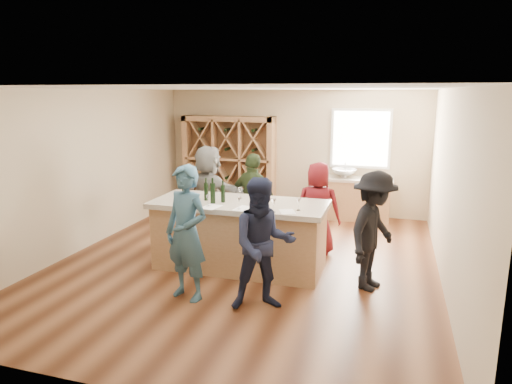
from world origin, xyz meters
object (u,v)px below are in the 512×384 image
(person_server, at_px, (373,231))
(person_far_right, at_px, (318,208))
(wine_bottle_e, at_px, (223,194))
(person_far_mid, at_px, (253,201))
(tasting_counter_base, at_px, (240,237))
(wine_rack, at_px, (229,163))
(person_near_left, at_px, (187,233))
(sink, at_px, (344,173))
(wine_bottle_a, at_px, (184,191))
(person_near_right, at_px, (263,244))
(person_far_left, at_px, (209,194))
(wine_bottle_c, at_px, (206,192))
(wine_bottle_d, at_px, (213,193))

(person_server, relative_size, person_far_right, 1.06)
(wine_bottle_e, distance_m, person_far_mid, 1.17)
(tasting_counter_base, distance_m, person_server, 2.08)
(wine_rack, relative_size, person_near_left, 1.20)
(wine_bottle_e, bearing_deg, person_server, -2.47)
(sink, xyz_separation_m, person_server, (0.81, -3.64, -0.16))
(wine_bottle_a, height_order, person_server, person_server)
(person_near_right, xyz_separation_m, person_server, (1.31, 1.03, -0.01))
(wine_bottle_e, distance_m, person_near_right, 1.53)
(sink, xyz_separation_m, wine_bottle_e, (-1.47, -3.54, 0.20))
(wine_rack, distance_m, person_far_left, 2.44)
(wine_bottle_a, height_order, wine_bottle_e, wine_bottle_a)
(wine_bottle_c, xyz_separation_m, person_server, (2.57, -0.14, -0.37))
(wine_bottle_d, height_order, person_server, person_server)
(person_far_left, bearing_deg, wine_rack, -57.46)
(wine_bottle_d, bearing_deg, tasting_counter_base, 30.73)
(wine_rack, distance_m, person_far_right, 3.54)
(sink, distance_m, wine_bottle_d, 3.99)
(wine_rack, xyz_separation_m, person_far_left, (0.48, -2.38, -0.20))
(wine_bottle_c, height_order, person_server, person_server)
(person_server, bearing_deg, person_near_right, 148.64)
(wine_rack, relative_size, wine_bottle_c, 7.91)
(wine_bottle_d, bearing_deg, sink, 66.46)
(person_near_right, distance_m, person_far_left, 2.92)
(wine_bottle_a, distance_m, wine_bottle_e, 0.65)
(person_far_left, bearing_deg, person_far_right, -161.20)
(wine_bottle_c, distance_m, wine_bottle_d, 0.23)
(tasting_counter_base, bearing_deg, wine_bottle_c, -173.81)
(wine_bottle_e, bearing_deg, person_near_right, -49.25)
(person_server, bearing_deg, wine_bottle_e, 107.96)
(person_far_mid, bearing_deg, wine_rack, -42.39)
(wine_bottle_a, xyz_separation_m, person_near_right, (1.62, -1.12, -0.36))
(wine_bottle_a, bearing_deg, person_server, -1.88)
(wine_bottle_c, height_order, wine_bottle_d, wine_bottle_d)
(wine_rack, bearing_deg, person_far_right, -44.40)
(wine_bottle_d, xyz_separation_m, person_far_mid, (0.27, 1.21, -0.39))
(person_far_right, relative_size, person_far_left, 0.89)
(tasting_counter_base, height_order, person_near_right, person_near_right)
(sink, relative_size, person_far_mid, 0.32)
(person_server, distance_m, person_far_mid, 2.44)
(wine_bottle_c, xyz_separation_m, person_far_left, (-0.46, 1.19, -0.32))
(wine_bottle_c, distance_m, person_server, 2.60)
(wine_bottle_a, distance_m, wine_bottle_d, 0.54)
(sink, xyz_separation_m, person_near_right, (-0.50, -4.67, -0.15))
(wine_rack, distance_m, wine_bottle_a, 3.66)
(sink, xyz_separation_m, wine_bottle_d, (-1.59, -3.65, 0.22))
(wine_bottle_a, bearing_deg, wine_bottle_c, 7.32)
(person_near_right, bearing_deg, tasting_counter_base, 96.67)
(person_near_left, bearing_deg, wine_bottle_a, 132.74)
(person_near_left, xyz_separation_m, person_far_left, (-0.67, 2.36, -0.01))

